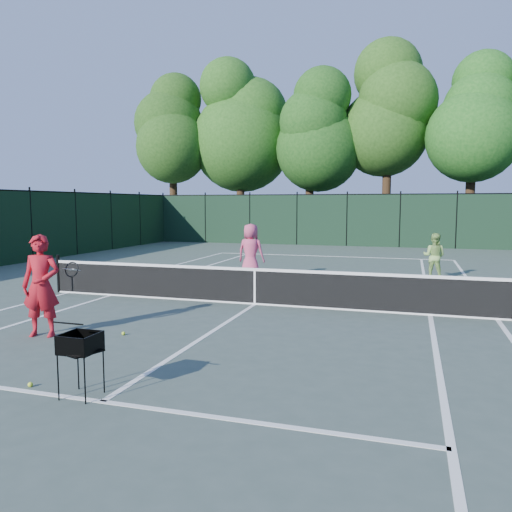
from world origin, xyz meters
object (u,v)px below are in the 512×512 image
(player_pink, at_px, (251,252))
(ball_hopper, at_px, (80,344))
(player_green, at_px, (434,256))
(loose_ball_midcourt, at_px, (123,333))
(loose_ball_near_cart, at_px, (30,385))
(coach, at_px, (41,286))

(player_pink, bearing_deg, ball_hopper, 101.12)
(player_pink, xyz_separation_m, player_green, (5.74, 1.99, -0.16))
(player_green, height_order, ball_hopper, player_green)
(player_green, distance_m, loose_ball_midcourt, 11.06)
(player_green, distance_m, loose_ball_near_cart, 13.33)
(coach, height_order, loose_ball_near_cart, coach)
(player_pink, bearing_deg, loose_ball_near_cart, 96.15)
(player_green, relative_size, loose_ball_near_cart, 22.42)
(player_pink, xyz_separation_m, loose_ball_near_cart, (0.10, -10.06, -0.89))
(player_pink, distance_m, loose_ball_midcourt, 7.38)
(coach, distance_m, player_green, 12.25)
(coach, distance_m, loose_ball_midcourt, 1.76)
(player_green, relative_size, ball_hopper, 1.82)
(ball_hopper, relative_size, loose_ball_near_cart, 12.31)
(coach, distance_m, ball_hopper, 3.47)
(player_pink, distance_m, player_green, 6.07)
(ball_hopper, height_order, loose_ball_midcourt, ball_hopper)
(coach, relative_size, loose_ball_midcourt, 28.24)
(player_green, bearing_deg, ball_hopper, 85.10)
(coach, distance_m, loose_ball_near_cart, 2.95)
(coach, xyz_separation_m, player_green, (7.33, 9.81, -0.20))
(coach, bearing_deg, player_pink, 62.42)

